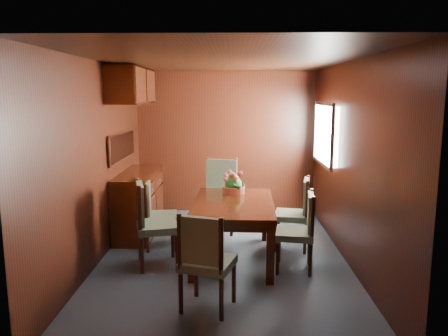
{
  "coord_description": "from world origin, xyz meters",
  "views": [
    {
      "loc": [
        0.12,
        -5.16,
        2.01
      ],
      "look_at": [
        0.0,
        0.51,
        1.05
      ],
      "focal_mm": 35.0,
      "sensor_mm": 36.0,
      "label": 1
    }
  ],
  "objects_px": {
    "sideboard": "(139,203)",
    "dining_table": "(233,210)",
    "chair_right_near": "(301,227)",
    "chair_head": "(205,257)",
    "flower_centerpiece": "(233,182)",
    "chair_left_near": "(151,219)"
  },
  "relations": [
    {
      "from": "sideboard",
      "to": "dining_table",
      "type": "bearing_deg",
      "value": -36.31
    },
    {
      "from": "dining_table",
      "to": "chair_right_near",
      "type": "relative_size",
      "value": 1.71
    },
    {
      "from": "chair_head",
      "to": "flower_centerpiece",
      "type": "bearing_deg",
      "value": 99.15
    },
    {
      "from": "chair_head",
      "to": "flower_centerpiece",
      "type": "relative_size",
      "value": 3.02
    },
    {
      "from": "dining_table",
      "to": "chair_left_near",
      "type": "xyz_separation_m",
      "value": [
        -0.97,
        -0.24,
        -0.05
      ]
    },
    {
      "from": "flower_centerpiece",
      "to": "chair_left_near",
      "type": "bearing_deg",
      "value": -144.0
    },
    {
      "from": "chair_left_near",
      "to": "chair_right_near",
      "type": "relative_size",
      "value": 1.11
    },
    {
      "from": "sideboard",
      "to": "dining_table",
      "type": "distance_m",
      "value": 1.71
    },
    {
      "from": "chair_right_near",
      "to": "chair_head",
      "type": "relative_size",
      "value": 0.96
    },
    {
      "from": "dining_table",
      "to": "chair_left_near",
      "type": "height_order",
      "value": "chair_left_near"
    },
    {
      "from": "sideboard",
      "to": "flower_centerpiece",
      "type": "relative_size",
      "value": 4.4
    },
    {
      "from": "chair_left_near",
      "to": "dining_table",
      "type": "bearing_deg",
      "value": 89.2
    },
    {
      "from": "dining_table",
      "to": "chair_head",
      "type": "height_order",
      "value": "chair_head"
    },
    {
      "from": "sideboard",
      "to": "flower_centerpiece",
      "type": "height_order",
      "value": "flower_centerpiece"
    },
    {
      "from": "chair_right_near",
      "to": "chair_head",
      "type": "distance_m",
      "value": 1.45
    },
    {
      "from": "sideboard",
      "to": "chair_head",
      "type": "xyz_separation_m",
      "value": [
        1.11,
        -2.35,
        0.08
      ]
    },
    {
      "from": "dining_table",
      "to": "chair_head",
      "type": "relative_size",
      "value": 1.64
    },
    {
      "from": "chair_head",
      "to": "flower_centerpiece",
      "type": "distance_m",
      "value": 1.85
    },
    {
      "from": "dining_table",
      "to": "chair_head",
      "type": "xyz_separation_m",
      "value": [
        -0.26,
        -1.34,
        -0.09
      ]
    },
    {
      "from": "dining_table",
      "to": "flower_centerpiece",
      "type": "xyz_separation_m",
      "value": [
        0.0,
        0.46,
        0.25
      ]
    },
    {
      "from": "sideboard",
      "to": "chair_right_near",
      "type": "xyz_separation_m",
      "value": [
        2.15,
        -1.33,
        0.06
      ]
    },
    {
      "from": "sideboard",
      "to": "chair_left_near",
      "type": "relative_size",
      "value": 1.37
    }
  ]
}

